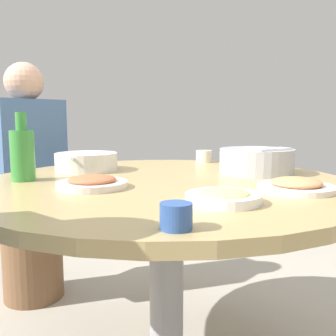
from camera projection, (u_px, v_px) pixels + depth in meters
name	position (u px, v px, depth m)	size (l,w,h in m)	color
round_dining_table	(166.00, 208.00, 1.30)	(1.28, 1.28, 0.73)	#99999E
rice_bowl	(257.00, 160.00, 1.45)	(0.28, 0.28, 0.10)	#B2B5BA
soup_bowl	(86.00, 162.00, 1.52)	(0.25, 0.26, 0.07)	silver
dish_noodles	(223.00, 197.00, 0.95)	(0.19, 0.19, 0.04)	white
dish_tofu_braise	(92.00, 183.00, 1.15)	(0.21, 0.21, 0.04)	silver
dish_shrimp	(296.00, 186.00, 1.11)	(0.22, 0.22, 0.04)	silver
green_bottle	(23.00, 153.00, 1.27)	(0.08, 0.08, 0.23)	#3B903C
tea_cup_near	(176.00, 216.00, 0.72)	(0.06, 0.06, 0.05)	#2E5095
tea_cup_far	(204.00, 156.00, 1.81)	(0.08, 0.08, 0.06)	silver
stool_for_diner_right	(33.00, 256.00, 1.99)	(0.31, 0.31, 0.45)	brown
diner_right	(28.00, 152.00, 1.91)	(0.46, 0.47, 0.76)	#2D333D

